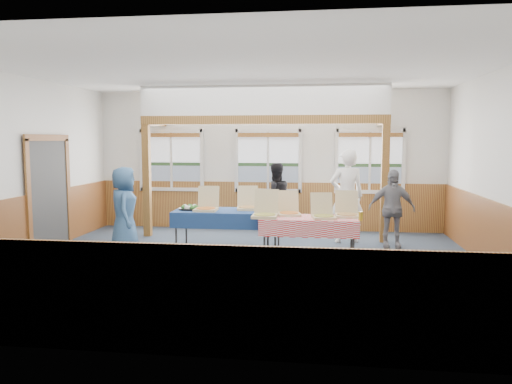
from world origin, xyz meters
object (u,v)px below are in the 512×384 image
(table_left, at_px, (228,213))
(woman_black, at_px, (275,198))
(person_grey, at_px, (392,209))
(man_blue, at_px, (124,209))
(woman_white, at_px, (347,196))
(table_right, at_px, (309,221))

(table_left, height_order, woman_black, woman_black)
(woman_black, bearing_deg, person_grey, 127.16)
(woman_black, distance_m, man_blue, 3.42)
(woman_white, relative_size, woman_black, 1.21)
(woman_white, height_order, person_grey, woman_white)
(woman_white, bearing_deg, man_blue, 6.81)
(table_left, xyz_separation_m, man_blue, (-1.90, -0.39, 0.09))
(woman_white, distance_m, woman_black, 1.75)
(woman_black, height_order, man_blue, man_blue)
(person_grey, bearing_deg, table_left, -170.38)
(table_right, distance_m, man_blue, 3.44)
(woman_black, distance_m, person_grey, 2.67)
(table_right, height_order, man_blue, man_blue)
(table_right, distance_m, person_grey, 2.00)
(woman_black, xyz_separation_m, man_blue, (-2.61, -2.21, 0.01))
(table_left, height_order, man_blue, man_blue)
(woman_black, bearing_deg, man_blue, 14.91)
(table_right, xyz_separation_m, person_grey, (1.55, 1.25, 0.06))
(man_blue, bearing_deg, table_right, -113.99)
(table_right, height_order, person_grey, person_grey)
(table_right, xyz_separation_m, man_blue, (-3.43, 0.27, 0.10))
(table_left, relative_size, table_right, 1.28)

